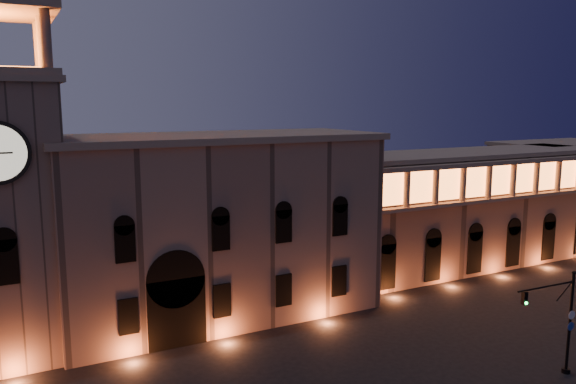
% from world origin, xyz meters
% --- Properties ---
extents(government_building, '(30.80, 12.80, 17.60)m').
position_xyz_m(government_building, '(-2.08, 21.93, 8.77)').
color(government_building, '#806354').
rests_on(government_building, ground).
extents(clock_tower, '(9.80, 9.80, 32.40)m').
position_xyz_m(clock_tower, '(-20.50, 20.98, 12.50)').
color(clock_tower, '#806354').
rests_on(clock_tower, ground).
extents(colonnade_wing, '(40.60, 11.50, 14.50)m').
position_xyz_m(colonnade_wing, '(32.00, 23.92, 7.33)').
color(colonnade_wing, '#7C5E4F').
rests_on(colonnade_wing, ground).
extents(secondary_building, '(20.00, 12.00, 14.00)m').
position_xyz_m(secondary_building, '(58.00, 30.00, 7.00)').
color(secondary_building, '#7C5E4F').
rests_on(secondary_building, ground).
extents(traffic_light, '(5.93, 0.67, 8.13)m').
position_xyz_m(traffic_light, '(16.24, -2.00, 4.27)').
color(traffic_light, black).
rests_on(traffic_light, ground).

